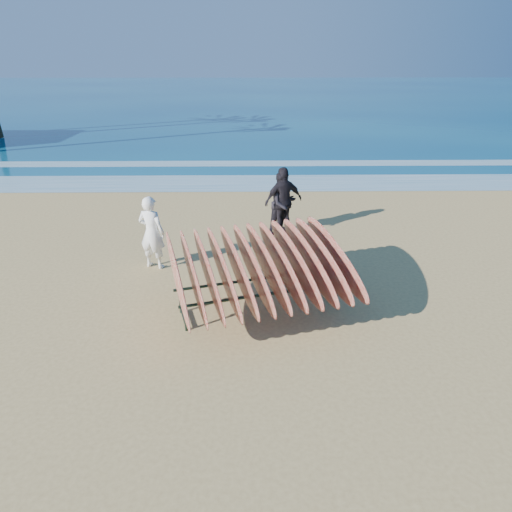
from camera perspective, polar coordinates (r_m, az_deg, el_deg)
The scene contains 8 objects.
ground at distance 8.68m, azimuth 0.09°, elevation -7.89°, with size 120.00×120.00×0.00m, color tan.
ocean at distance 62.55m, azimuth -0.87°, elevation 19.63°, with size 160.00×160.00×0.00m, color navy.
foam_near at distance 17.97m, azimuth -0.49°, elevation 9.13°, with size 160.00×160.00×0.00m, color white.
foam_far at distance 21.38m, azimuth -0.57°, elevation 11.50°, with size 160.00×160.00×0.00m, color white.
surfboard_rack at distance 8.55m, azimuth 0.44°, elevation -1.23°, with size 3.86×3.71×1.55m.
person_white at distance 10.66m, azimuth -12.90°, elevation 2.86°, with size 0.63×0.41×1.72m, color white.
person_dark_a at distance 12.55m, azimuth 3.37°, elevation 6.61°, with size 0.84×0.65×1.72m, color black.
person_dark_b at distance 12.49m, azimuth 3.46°, elevation 6.86°, with size 1.09×0.45×1.86m, color black.
Camera 1 is at (-0.14, -7.39, 4.56)m, focal length 32.00 mm.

